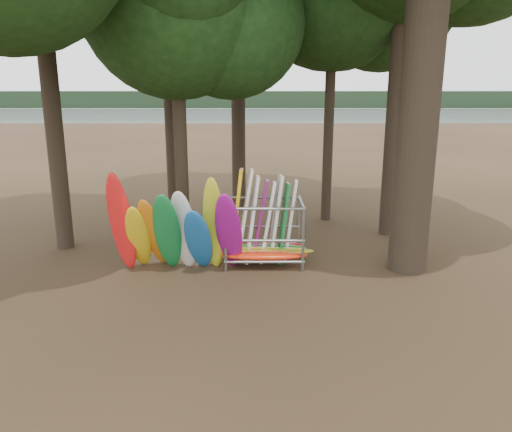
{
  "coord_description": "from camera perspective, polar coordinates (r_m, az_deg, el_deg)",
  "views": [
    {
      "loc": [
        0.42,
        -13.36,
        5.3
      ],
      "look_at": [
        0.47,
        1.5,
        1.4
      ],
      "focal_mm": 35.0,
      "sensor_mm": 36.0,
      "label": 1
    }
  ],
  "objects": [
    {
      "name": "far_shore",
      "position": [
        123.4,
        -0.39,
        13.16
      ],
      "size": [
        160.0,
        4.0,
        4.0
      ],
      "primitive_type": "cube",
      "color": "black",
      "rests_on": "ground"
    },
    {
      "name": "ground",
      "position": [
        14.38,
        -1.87,
        -6.93
      ],
      "size": [
        120.0,
        120.0,
        0.0
      ],
      "primitive_type": "plane",
      "color": "#47331E",
      "rests_on": "ground"
    },
    {
      "name": "kayak_row",
      "position": [
        14.38,
        -9.01,
        -1.77
      ],
      "size": [
        3.93,
        2.06,
        3.2
      ],
      "color": "red",
      "rests_on": "ground"
    },
    {
      "name": "oak_5",
      "position": [
        16.67,
        -9.22,
        22.92
      ],
      "size": [
        6.71,
        6.71,
        10.67
      ],
      "color": "black",
      "rests_on": "ground"
    },
    {
      "name": "lake",
      "position": [
        73.55,
        -0.52,
        10.56
      ],
      "size": [
        160.0,
        160.0,
        0.0
      ],
      "primitive_type": "plane",
      "color": "gray",
      "rests_on": "ground"
    },
    {
      "name": "storage_rack",
      "position": [
        15.16,
        0.89,
        -2.03
      ],
      "size": [
        3.06,
        1.55,
        2.91
      ],
      "color": "gray",
      "rests_on": "ground"
    }
  ]
}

